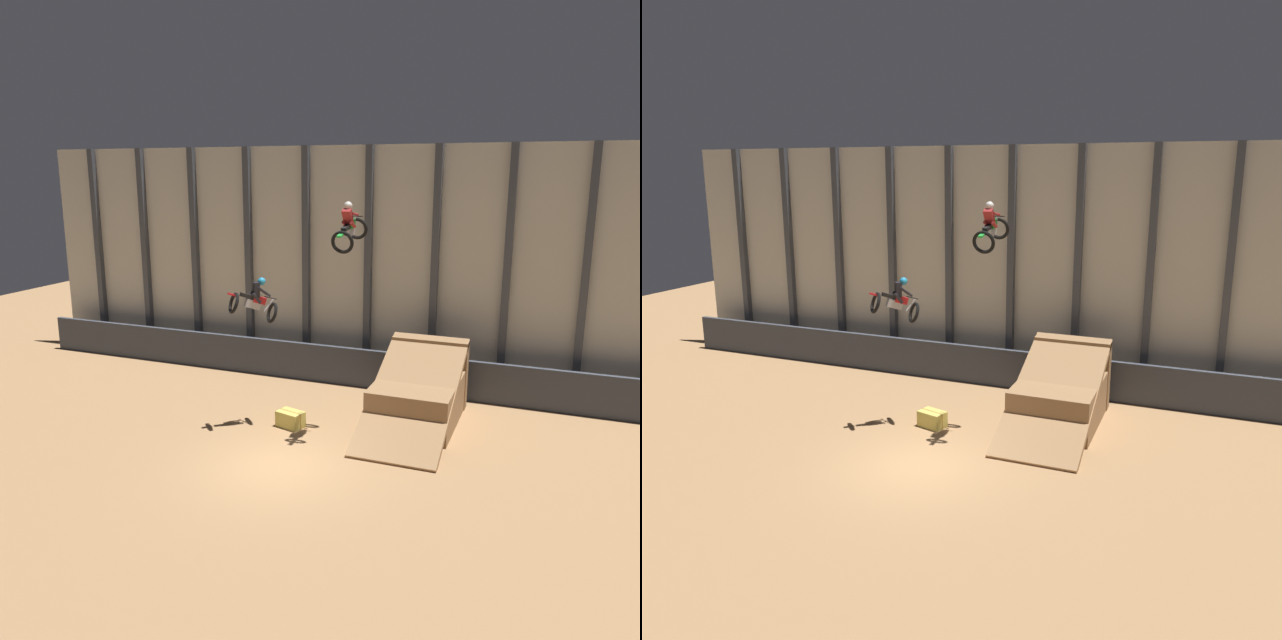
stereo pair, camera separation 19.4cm
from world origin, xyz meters
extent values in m
plane|color=#9E754C|center=(0.00, 0.00, 0.00)|extent=(60.00, 60.00, 0.00)
cube|color=beige|center=(0.00, 9.06, 4.86)|extent=(32.00, 0.12, 9.71)
cube|color=#3D424C|center=(-13.82, 8.86, 4.86)|extent=(0.28, 0.28, 9.71)
cube|color=#3D424C|center=(-11.05, 8.86, 4.86)|extent=(0.28, 0.28, 9.71)
cube|color=#3D424C|center=(-8.29, 8.86, 4.86)|extent=(0.28, 0.28, 9.71)
cube|color=#3D424C|center=(-5.53, 8.86, 4.86)|extent=(0.28, 0.28, 9.71)
cube|color=#3D424C|center=(-2.76, 8.86, 4.86)|extent=(0.28, 0.28, 9.71)
cube|color=#3D424C|center=(0.00, 8.86, 4.86)|extent=(0.28, 0.28, 9.71)
cube|color=#3D424C|center=(2.76, 8.86, 4.86)|extent=(0.28, 0.28, 9.71)
cube|color=#3D424C|center=(5.53, 8.86, 4.86)|extent=(0.28, 0.28, 9.71)
cube|color=#3D424C|center=(8.29, 8.86, 4.86)|extent=(0.28, 0.28, 9.71)
cube|color=#383D47|center=(0.00, 7.73, 0.81)|extent=(31.36, 0.20, 1.61)
cube|color=#966F48|center=(3.11, 5.06, 0.77)|extent=(2.79, 4.05, 1.54)
cube|color=olive|center=(3.11, 6.84, 1.28)|extent=(2.85, 0.50, 2.57)
cube|color=#9E754C|center=(3.11, 4.20, 1.28)|extent=(2.85, 5.86, 2.75)
torus|color=black|center=(-1.59, 3.04, 3.98)|extent=(0.75, 0.76, 0.73)
torus|color=black|center=(-2.54, 2.11, 4.42)|extent=(0.75, 0.76, 0.73)
cube|color=#B7B7BC|center=(-2.07, 2.57, 4.33)|extent=(0.54, 0.54, 0.43)
cube|color=red|center=(-1.91, 2.73, 4.47)|extent=(0.49, 0.49, 0.37)
cube|color=black|center=(-2.18, 2.47, 4.61)|extent=(0.52, 0.51, 0.29)
cube|color=red|center=(-2.55, 2.10, 4.70)|extent=(0.36, 0.35, 0.17)
cylinder|color=#B7B7BC|center=(-1.66, 2.98, 4.26)|extent=(0.32, 0.32, 0.45)
cylinder|color=black|center=(-1.63, 3.00, 4.50)|extent=(0.60, 0.33, 0.04)
cube|color=black|center=(-1.98, 2.66, 4.81)|extent=(0.33, 0.33, 0.50)
sphere|color=#2393CC|center=(-1.84, 2.80, 5.09)|extent=(0.42, 0.42, 0.33)
cylinder|color=black|center=(-2.08, 2.73, 4.55)|extent=(0.32, 0.32, 0.40)
cylinder|color=black|center=(-1.91, 2.56, 4.55)|extent=(0.32, 0.32, 0.40)
cylinder|color=black|center=(-1.92, 2.94, 4.76)|extent=(0.38, 0.38, 0.39)
cylinder|color=black|center=(-1.70, 2.71, 4.76)|extent=(0.38, 0.38, 0.39)
torus|color=black|center=(1.19, 3.67, 6.87)|extent=(0.73, 0.27, 0.74)
torus|color=black|center=(1.19, 2.31, 6.56)|extent=(0.73, 0.27, 0.74)
cube|color=#B7B7BC|center=(1.19, 2.91, 6.82)|extent=(0.18, 0.57, 0.39)
cube|color=green|center=(1.19, 3.04, 7.05)|extent=(0.20, 0.48, 0.33)
cube|color=black|center=(1.19, 2.64, 6.98)|extent=(0.16, 0.57, 0.24)
cube|color=green|center=(1.18, 2.15, 6.79)|extent=(0.14, 0.37, 0.14)
cylinder|color=#B7B7BC|center=(1.19, 3.44, 7.06)|extent=(0.06, 0.14, 0.55)
cylinder|color=black|center=(1.19, 3.35, 7.29)|extent=(0.65, 0.18, 0.04)
cube|color=maroon|center=(1.19, 2.77, 7.30)|extent=(0.28, 0.41, 0.52)
sphere|color=silver|center=(1.19, 2.80, 7.64)|extent=(0.26, 0.31, 0.31)
cylinder|color=maroon|center=(1.07, 2.89, 7.06)|extent=(0.11, 0.43, 0.26)
cylinder|color=maroon|center=(1.31, 2.89, 7.06)|extent=(0.11, 0.43, 0.26)
cylinder|color=maroon|center=(1.03, 3.01, 7.37)|extent=(0.08, 0.53, 0.15)
cylinder|color=maroon|center=(1.35, 3.00, 7.37)|extent=(0.08, 0.53, 0.15)
cube|color=#CCB751|center=(-0.88, 2.88, 0.28)|extent=(1.02, 0.81, 0.56)
cube|color=#996623|center=(-0.88, 2.88, 0.28)|extent=(0.89, 0.27, 0.57)
camera|label=1|loc=(7.51, -15.60, 8.63)|focal=35.00mm
camera|label=2|loc=(7.69, -15.53, 8.63)|focal=35.00mm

